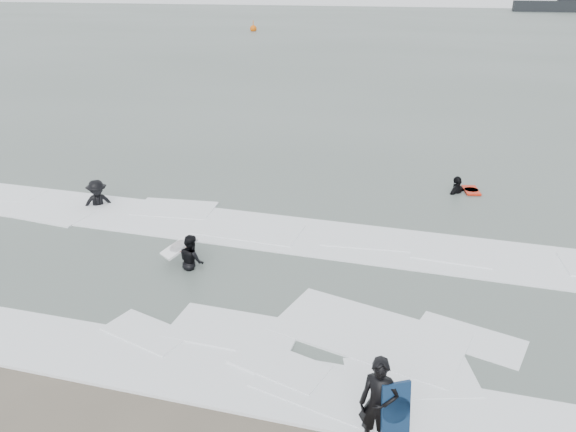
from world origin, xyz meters
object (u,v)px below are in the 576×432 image
(buoy, at_px, (253,29))
(surfer_breaker, at_px, (99,208))
(surfer_wading, at_px, (192,269))
(surfer_right_near, at_px, (456,194))

(buoy, bearing_deg, surfer_breaker, -74.68)
(surfer_wading, relative_size, surfer_right_near, 0.85)
(surfer_right_near, bearing_deg, surfer_wading, -7.68)
(surfer_right_near, bearing_deg, surfer_breaker, -34.93)
(surfer_breaker, relative_size, surfer_right_near, 1.01)
(surfer_right_near, relative_size, buoy, 1.10)
(surfer_breaker, height_order, surfer_right_near, surfer_breaker)
(surfer_wading, height_order, surfer_breaker, surfer_breaker)
(surfer_wading, distance_m, buoy, 74.03)
(surfer_breaker, relative_size, buoy, 1.11)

